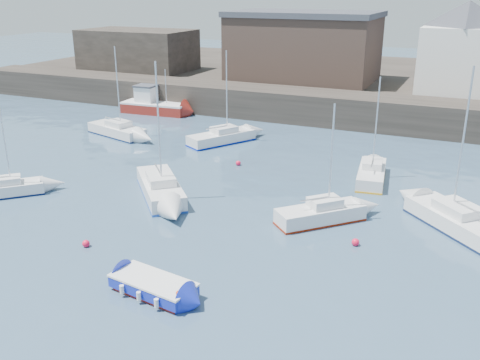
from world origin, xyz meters
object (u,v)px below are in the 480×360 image
at_px(sailboat_c, 321,214).
at_px(sailboat_e, 117,130).
at_px(sailboat_f, 372,173).
at_px(buoy_mid, 355,245).
at_px(sailboat_d, 460,222).
at_px(blue_dinghy, 153,286).
at_px(sailboat_h, 222,137).
at_px(buoy_near, 86,247).
at_px(fishing_boat, 154,104).
at_px(sailboat_b, 160,188).
at_px(buoy_far, 238,165).
at_px(sailboat_a, 4,189).

bearing_deg(sailboat_c, sailboat_e, 154.09).
height_order(sailboat_f, buoy_mid, sailboat_f).
height_order(sailboat_d, sailboat_f, sailboat_d).
height_order(blue_dinghy, sailboat_h, sailboat_h).
bearing_deg(sailboat_d, buoy_near, -150.27).
relative_size(sailboat_e, buoy_mid, 19.80).
distance_m(sailboat_c, buoy_mid, 3.38).
bearing_deg(fishing_boat, sailboat_f, -24.68).
xyz_separation_m(sailboat_b, sailboat_c, (10.78, 0.27, -0.04)).
height_order(buoy_near, buoy_far, buoy_near).
xyz_separation_m(fishing_boat, buoy_far, (15.89, -12.72, -0.93)).
relative_size(sailboat_c, sailboat_e, 0.86).
relative_size(sailboat_f, buoy_near, 18.35).
distance_m(sailboat_a, sailboat_e, 15.59).
bearing_deg(fishing_boat, sailboat_h, -32.39).
height_order(sailboat_a, sailboat_h, sailboat_h).
height_order(sailboat_c, buoy_near, sailboat_c).
bearing_deg(sailboat_b, sailboat_f, 35.87).
bearing_deg(sailboat_b, buoy_mid, -8.05).
bearing_deg(sailboat_d, blue_dinghy, -133.62).
distance_m(sailboat_b, buoy_far, 8.18).
relative_size(sailboat_f, sailboat_h, 0.91).
bearing_deg(sailboat_d, sailboat_b, -172.70).
relative_size(blue_dinghy, sailboat_e, 0.52).
relative_size(sailboat_a, sailboat_h, 0.82).
bearing_deg(sailboat_a, sailboat_e, 98.69).
relative_size(fishing_boat, buoy_far, 19.23).
bearing_deg(sailboat_e, sailboat_b, -43.66).
bearing_deg(sailboat_b, buoy_far, 75.63).
bearing_deg(sailboat_b, sailboat_a, -155.96).
height_order(sailboat_a, buoy_near, sailboat_a).
relative_size(sailboat_c, sailboat_h, 0.88).
bearing_deg(blue_dinghy, sailboat_c, 66.49).
height_order(sailboat_d, buoy_near, sailboat_d).
bearing_deg(sailboat_h, sailboat_b, -81.65).
bearing_deg(buoy_far, sailboat_f, 4.65).
distance_m(sailboat_h, buoy_mid, 21.34).
bearing_deg(sailboat_b, sailboat_c, 1.45).
distance_m(sailboat_f, sailboat_h, 14.62).
xyz_separation_m(sailboat_c, sailboat_f, (1.27, 8.44, -0.02)).
height_order(blue_dinghy, sailboat_f, sailboat_f).
distance_m(buoy_mid, buoy_far, 14.95).
relative_size(buoy_near, buoy_mid, 0.97).
bearing_deg(sailboat_b, sailboat_h, 98.35).
bearing_deg(buoy_mid, sailboat_e, 152.42).
relative_size(sailboat_h, buoy_far, 20.60).
xyz_separation_m(fishing_boat, sailboat_a, (4.47, -24.82, -0.47)).
bearing_deg(buoy_near, blue_dinghy, -22.97).
distance_m(fishing_boat, sailboat_c, 31.97).
relative_size(sailboat_d, buoy_mid, 22.26).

